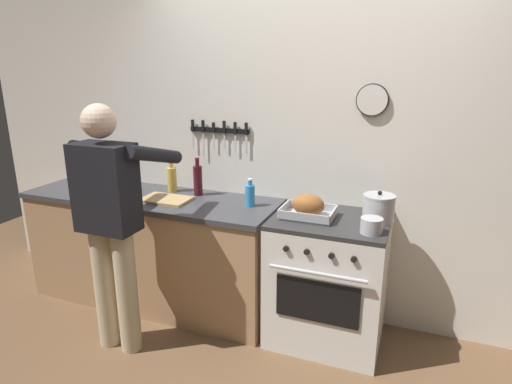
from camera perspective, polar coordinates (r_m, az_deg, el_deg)
wall_back at (r=3.19m, az=7.69°, el=5.89°), size 6.00×0.13×2.60m
counter_block at (r=3.61m, az=-13.31°, el=-7.29°), size 2.03×0.65×0.90m
stove at (r=3.09m, az=9.45°, el=-11.33°), size 0.76×0.67×0.90m
person_cook at (r=2.92m, az=-18.64°, el=-2.93°), size 0.51×0.63×1.66m
roasting_pan at (r=2.89m, az=6.91°, el=-2.02°), size 0.35×0.26×0.16m
stock_pot at (r=2.89m, az=15.88°, el=-2.07°), size 0.21×0.21×0.21m
saucepan at (r=2.69m, az=15.01°, el=-4.31°), size 0.13×0.13×0.10m
cutting_board at (r=3.30m, az=-11.80°, el=-0.96°), size 0.36×0.24×0.02m
bottle_cooking_oil at (r=3.51m, az=-11.04°, el=1.72°), size 0.08×0.08×0.25m
bottle_dish_soap at (r=3.08m, az=-0.79°, el=-0.39°), size 0.07×0.07×0.20m
bottle_wine_red at (r=3.37m, az=-7.68°, el=1.64°), size 0.07×0.07×0.29m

